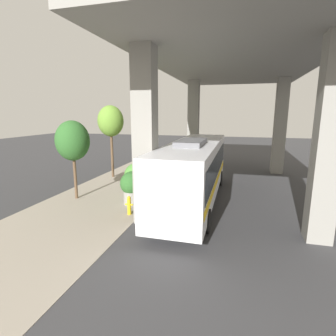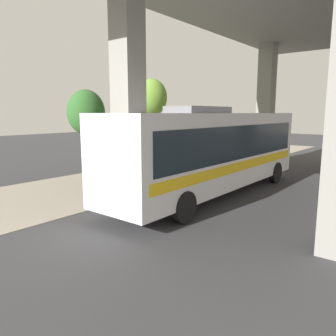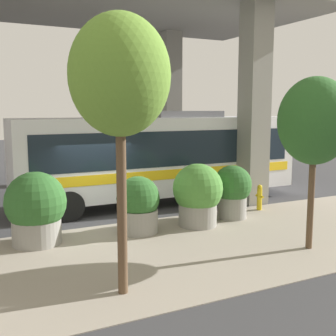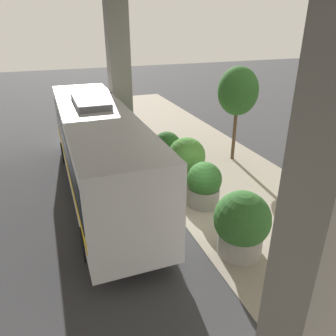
% 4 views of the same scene
% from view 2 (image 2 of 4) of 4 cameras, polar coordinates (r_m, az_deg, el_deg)
% --- Properties ---
extents(ground_plane, '(80.00, 80.00, 0.00)m').
position_cam_2_polar(ground_plane, '(17.20, 6.77, -1.61)').
color(ground_plane, '#38383A').
rests_on(ground_plane, ground).
extents(sidewalk_strip, '(6.00, 40.00, 0.02)m').
position_cam_2_polar(sidewalk_strip, '(18.92, -0.94, -0.49)').
color(sidewalk_strip, gray).
rests_on(sidewalk_strip, ground).
extents(overpass, '(9.40, 20.16, 8.13)m').
position_cam_2_polar(overpass, '(15.61, 20.98, 23.03)').
color(overpass, gray).
rests_on(overpass, ground).
extents(bus, '(2.54, 11.02, 3.55)m').
position_cam_2_polar(bus, '(13.29, 7.97, 3.47)').
color(bus, silver).
rests_on(bus, ground).
extents(fire_hydrant, '(0.38, 0.18, 0.94)m').
position_cam_2_polar(fire_hydrant, '(13.18, -8.39, -2.97)').
color(fire_hydrant, gold).
rests_on(fire_hydrant, ground).
extents(planter_front, '(1.56, 1.56, 1.97)m').
position_cam_2_polar(planter_front, '(15.75, -2.26, 1.15)').
color(planter_front, gray).
rests_on(planter_front, ground).
extents(planter_middle, '(1.27, 1.27, 1.70)m').
position_cam_2_polar(planter_middle, '(17.19, 2.35, 1.27)').
color(planter_middle, gray).
rests_on(planter_middle, ground).
extents(planter_back, '(1.63, 1.63, 1.99)m').
position_cam_2_polar(planter_back, '(19.40, 7.94, 2.61)').
color(planter_back, gray).
rests_on(planter_back, ground).
extents(planter_extra, '(1.28, 1.28, 1.79)m').
position_cam_2_polar(planter_extra, '(14.46, -5.28, 0.13)').
color(planter_extra, gray).
rests_on(planter_extra, ground).
extents(street_tree_near, '(1.85, 1.85, 4.45)m').
position_cam_2_polar(street_tree_near, '(16.86, -14.06, 9.31)').
color(street_tree_near, brown).
rests_on(street_tree_near, ground).
extents(street_tree_far, '(1.90, 1.90, 5.41)m').
position_cam_2_polar(street_tree_far, '(20.78, -2.84, 12.06)').
color(street_tree_far, brown).
rests_on(street_tree_far, ground).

